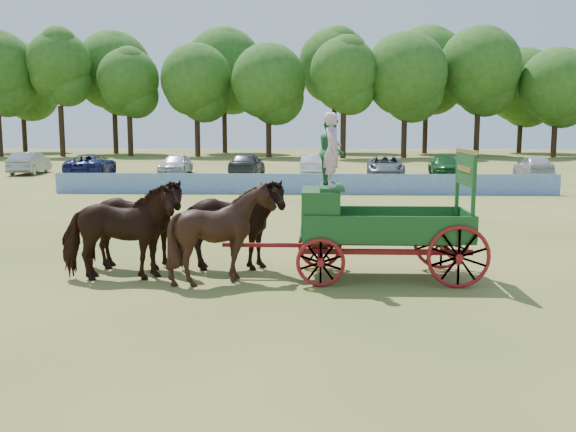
# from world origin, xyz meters

# --- Properties ---
(ground) EXTENTS (160.00, 160.00, 0.00)m
(ground) POSITION_xyz_m (0.00, 0.00, 0.00)
(ground) COLOR #A08848
(ground) RESTS_ON ground
(horse_lead_left) EXTENTS (2.80, 1.52, 2.26)m
(horse_lead_left) POSITION_xyz_m (-4.95, -0.72, 1.13)
(horse_lead_left) COLOR black
(horse_lead_left) RESTS_ON ground
(horse_lead_right) EXTENTS (2.68, 1.23, 2.26)m
(horse_lead_right) POSITION_xyz_m (-4.95, 0.38, 1.13)
(horse_lead_right) COLOR black
(horse_lead_right) RESTS_ON ground
(horse_wheel_left) EXTENTS (2.41, 2.23, 2.26)m
(horse_wheel_left) POSITION_xyz_m (-2.55, -0.72, 1.13)
(horse_wheel_left) COLOR black
(horse_wheel_left) RESTS_ON ground
(horse_wheel_right) EXTENTS (2.79, 1.50, 2.26)m
(horse_wheel_right) POSITION_xyz_m (-2.55, 0.38, 1.13)
(horse_wheel_right) COLOR black
(horse_wheel_right) RESTS_ON ground
(farm_dray) EXTENTS (6.00, 2.00, 3.82)m
(farm_dray) POSITION_xyz_m (0.40, -0.15, 1.67)
(farm_dray) COLOR maroon
(farm_dray) RESTS_ON ground
(sponsor_banner) EXTENTS (26.00, 0.08, 1.05)m
(sponsor_banner) POSITION_xyz_m (-1.00, 18.00, 0.53)
(sponsor_banner) COLOR blue
(sponsor_banner) RESTS_ON ground
(parked_cars) EXTENTS (42.44, 7.32, 1.65)m
(parked_cars) POSITION_xyz_m (-6.12, 29.96, 0.76)
(parked_cars) COLOR silver
(parked_cars) RESTS_ON ground
(treeline) EXTENTS (92.16, 22.62, 15.75)m
(treeline) POSITION_xyz_m (-2.51, 61.15, 9.50)
(treeline) COLOR #382314
(treeline) RESTS_ON ground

